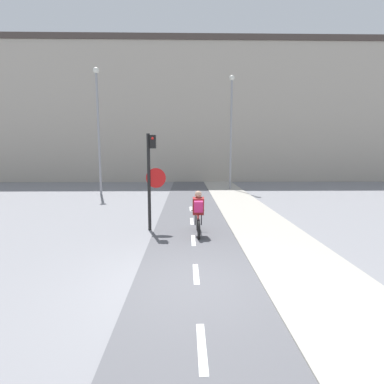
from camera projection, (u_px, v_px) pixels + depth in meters
The scene contains 8 objects.
ground_plane at pixel (197, 285), 6.11m from camera, with size 120.00×120.00×0.00m, color gray.
bike_lane at pixel (197, 284), 6.11m from camera, with size 2.64×60.00×0.02m.
sidewalk_strip at pixel (319, 282), 6.16m from camera, with size 2.40×60.00×0.05m.
building_row_background at pixel (188, 114), 28.16m from camera, with size 60.00×5.20×12.42m.
traffic_light_pole at pixel (151, 171), 10.07m from camera, with size 0.67×0.25×3.29m.
street_lamp_far at pixel (98, 120), 18.38m from camera, with size 0.36×0.36×7.71m.
street_lamp_sidewalk at pixel (231, 122), 20.76m from camera, with size 0.36×0.36×7.84m.
cyclist_near at pixel (198, 214), 9.65m from camera, with size 0.46×1.65×1.45m.
Camera 1 is at (-0.21, -5.80, 2.70)m, focal length 28.00 mm.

